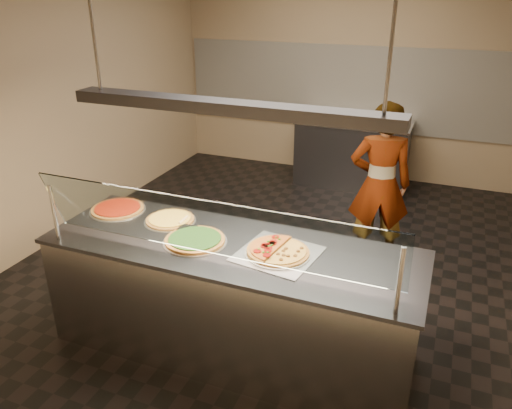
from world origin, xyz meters
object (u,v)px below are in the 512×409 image
at_px(serving_counter, 232,298).
at_px(perforated_tray, 278,253).
at_px(pizza_cheese, 170,219).
at_px(half_pizza_pepperoni, 264,247).
at_px(worker, 380,185).
at_px(pizza_spatula, 185,223).
at_px(half_pizza_sausage, 292,254).
at_px(pizza_tomato, 118,208).
at_px(sneeze_guard, 208,228).
at_px(heat_lamp_housing, 227,107).
at_px(pizza_spinach, 195,240).
at_px(prep_table, 352,153).

xyz_separation_m(serving_counter, perforated_tray, (0.37, 0.01, 0.47)).
relative_size(serving_counter, pizza_cheese, 6.73).
distance_m(serving_counter, pizza_cheese, 0.81).
distance_m(half_pizza_pepperoni, worker, 1.92).
distance_m(pizza_spatula, worker, 2.11).
bearing_deg(perforated_tray, half_pizza_sausage, -1.20).
bearing_deg(pizza_tomato, sneeze_guard, -25.85).
distance_m(sneeze_guard, half_pizza_pepperoni, 0.51).
height_order(serving_counter, heat_lamp_housing, heat_lamp_housing).
xyz_separation_m(perforated_tray, half_pizza_sausage, (0.11, -0.00, 0.02)).
bearing_deg(sneeze_guard, pizza_tomato, 154.15).
distance_m(half_pizza_sausage, pizza_tomato, 1.63).
bearing_deg(half_pizza_sausage, worker, 80.04).
relative_size(half_pizza_pepperoni, pizza_spinach, 0.97).
xyz_separation_m(pizza_spinach, prep_table, (0.38, 3.98, -0.48)).
xyz_separation_m(half_pizza_pepperoni, pizza_tomato, (-1.41, 0.21, -0.02)).
distance_m(half_pizza_sausage, pizza_spinach, 0.74).
bearing_deg(prep_table, half_pizza_sausage, -84.68).
xyz_separation_m(half_pizza_sausage, worker, (0.32, 1.84, -0.11)).
height_order(serving_counter, half_pizza_pepperoni, half_pizza_pepperoni).
bearing_deg(half_pizza_sausage, heat_lamp_housing, -179.65).
relative_size(pizza_spinach, pizza_cheese, 1.15).
bearing_deg(prep_table, sneeze_guard, -91.45).
xyz_separation_m(perforated_tray, pizza_tomato, (-1.51, 0.21, 0.01)).
distance_m(half_pizza_sausage, worker, 1.87).
relative_size(sneeze_guard, half_pizza_pepperoni, 5.49).
distance_m(perforated_tray, worker, 1.89).
relative_size(pizza_cheese, pizza_spatula, 1.78).
relative_size(serving_counter, worker, 1.66).
xyz_separation_m(serving_counter, pizza_tomato, (-1.15, 0.21, 0.48)).
distance_m(perforated_tray, half_pizza_sausage, 0.11).
relative_size(perforated_tray, half_pizza_sausage, 1.29).
relative_size(sneeze_guard, worker, 1.52).
height_order(pizza_tomato, pizza_spatula, pizza_spatula).
xyz_separation_m(serving_counter, pizza_cheese, (-0.62, 0.19, 0.48)).
distance_m(half_pizza_pepperoni, heat_lamp_housing, 1.02).
bearing_deg(pizza_tomato, pizza_cheese, -2.05).
distance_m(serving_counter, sneeze_guard, 0.83).
bearing_deg(pizza_spatula, half_pizza_sausage, -9.11).
xyz_separation_m(pizza_tomato, pizza_spatula, (0.68, -0.06, 0.01)).
relative_size(serving_counter, half_pizza_sausage, 6.00).
xyz_separation_m(sneeze_guard, pizza_spinach, (-0.27, 0.30, -0.28)).
height_order(pizza_spatula, worker, worker).
bearing_deg(prep_table, serving_counter, -91.57).
bearing_deg(worker, sneeze_guard, 55.60).
relative_size(serving_counter, half_pizza_pepperoni, 6.00).
distance_m(serving_counter, prep_table, 3.94).
bearing_deg(pizza_spinach, worker, 60.61).
xyz_separation_m(perforated_tray, half_pizza_pepperoni, (-0.11, -0.00, 0.03)).
bearing_deg(pizza_spatula, pizza_tomato, 175.08).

